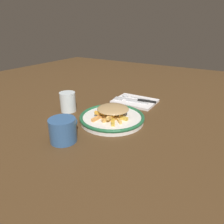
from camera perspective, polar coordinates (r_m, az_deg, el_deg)
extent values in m
plane|color=#4B331B|center=(0.81, 0.00, -2.54)|extent=(2.60, 2.60, 0.00)
cylinder|color=white|center=(0.81, 0.00, -1.93)|extent=(0.25, 0.25, 0.02)
torus|color=#22603A|center=(0.80, 0.00, -1.31)|extent=(0.26, 0.26, 0.01)
cube|color=#EABA5F|center=(0.80, -0.78, 0.34)|extent=(0.04, 0.08, 0.01)
cube|color=#ECB555|center=(0.81, 1.16, -0.79)|extent=(0.07, 0.03, 0.01)
cube|color=#D28B3E|center=(0.79, -1.05, -1.27)|extent=(0.05, 0.06, 0.01)
cube|color=#E7AF57|center=(0.77, 0.43, -0.74)|extent=(0.09, 0.01, 0.01)
cube|color=gold|center=(0.82, -0.94, -0.39)|extent=(0.04, 0.08, 0.01)
cube|color=#F1BA5C|center=(0.80, 1.05, 0.06)|extent=(0.09, 0.03, 0.01)
cube|color=#C28D3D|center=(0.81, 0.92, 0.15)|extent=(0.05, 0.05, 0.01)
cube|color=gold|center=(0.84, -1.66, 1.27)|extent=(0.07, 0.02, 0.01)
cube|color=#C1873F|center=(0.80, -0.03, -0.17)|extent=(0.08, 0.04, 0.01)
cube|color=gold|center=(0.77, -0.62, -2.04)|extent=(0.06, 0.04, 0.01)
cube|color=gold|center=(0.79, 0.62, -0.38)|extent=(0.07, 0.06, 0.01)
cube|color=gold|center=(0.76, 0.27, -2.30)|extent=(0.08, 0.06, 0.01)
cube|color=gold|center=(0.80, -0.11, -0.92)|extent=(0.07, 0.06, 0.01)
cube|color=gold|center=(0.81, 1.47, 0.18)|extent=(0.07, 0.07, 0.01)
cube|color=gold|center=(0.79, -0.26, -1.22)|extent=(0.04, 0.06, 0.01)
cube|color=gold|center=(0.78, -2.05, -0.36)|extent=(0.04, 0.08, 0.01)
cube|color=gold|center=(0.81, 0.27, -0.75)|extent=(0.05, 0.07, 0.01)
cube|color=#E8B458|center=(0.77, 1.63, -1.89)|extent=(0.06, 0.06, 0.01)
cube|color=#E19549|center=(0.79, -3.51, -1.37)|extent=(0.09, 0.02, 0.01)
cube|color=#E4AE4F|center=(0.81, -0.08, -0.83)|extent=(0.09, 0.04, 0.01)
cube|color=#EFBB5B|center=(0.82, -1.78, 0.60)|extent=(0.06, 0.08, 0.01)
cube|color=gold|center=(0.79, 1.53, -1.31)|extent=(0.02, 0.09, 0.01)
ellipsoid|color=tan|center=(0.80, 0.19, 0.94)|extent=(0.18, 0.18, 0.02)
cube|color=white|center=(1.01, 6.49, 3.05)|extent=(0.15, 0.20, 0.01)
cube|color=silver|center=(0.98, 7.02, 2.82)|extent=(0.03, 0.11, 0.00)
cube|color=silver|center=(1.01, 1.69, 3.62)|extent=(0.03, 0.05, 0.00)
cube|color=black|center=(1.00, 9.81, 3.07)|extent=(0.03, 0.09, 0.01)
cube|color=silver|center=(1.02, 4.11, 3.78)|extent=(0.04, 0.12, 0.00)
cube|color=silver|center=(1.03, 8.02, 3.77)|extent=(0.02, 0.10, 0.00)
ellipsoid|color=silver|center=(1.06, 3.72, 4.62)|extent=(0.02, 0.03, 0.01)
cylinder|color=silver|center=(0.91, -12.35, 2.82)|extent=(0.07, 0.07, 0.09)
cylinder|color=#335A8C|center=(0.68, -13.72, -5.01)|extent=(0.09, 0.09, 0.08)
torus|color=#335A8C|center=(0.71, -11.04, -3.20)|extent=(0.04, 0.01, 0.04)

